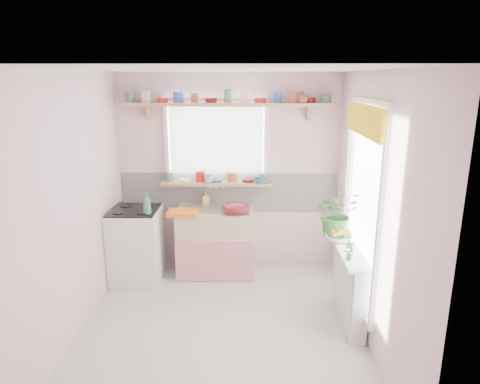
{
  "coord_description": "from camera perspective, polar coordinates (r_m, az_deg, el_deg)",
  "views": [
    {
      "loc": [
        0.28,
        -3.76,
        2.44
      ],
      "look_at": [
        0.17,
        0.55,
        1.27
      ],
      "focal_mm": 32.0,
      "sensor_mm": 36.0,
      "label": 1
    }
  ],
  "objects": [
    {
      "name": "fruit",
      "position": [
        4.62,
        13.07,
        -5.19
      ],
      "size": [
        0.2,
        0.14,
        0.1
      ],
      "color": "orange",
      "rests_on": "fruit_bowl"
    },
    {
      "name": "soap_bottle_sink",
      "position": [
        5.5,
        -4.57,
        -0.77
      ],
      "size": [
        0.08,
        0.08,
        0.18
      ],
      "primitive_type": "imported",
      "rotation": [
        0.0,
        0.0,
        -0.02
      ],
      "color": "#EBDA68",
      "rests_on": "sink_unit"
    },
    {
      "name": "sill_crockery",
      "position": [
        5.4,
        -3.37,
        1.98
      ],
      "size": [
        1.35,
        0.11,
        0.12
      ],
      "color": "#3F7F4C",
      "rests_on": "windowsill"
    },
    {
      "name": "herb_pot",
      "position": [
        4.16,
        14.33,
        -7.57
      ],
      "size": [
        0.1,
        0.07,
        0.19
      ],
      "primitive_type": "imported",
      "rotation": [
        0.0,
        0.0,
        0.02
      ],
      "color": "#2B6D2D",
      "rests_on": "radiator_ledge"
    },
    {
      "name": "sill_cup",
      "position": [
        5.35,
        -4.19,
        1.73
      ],
      "size": [
        0.13,
        0.13,
        0.09
      ],
      "primitive_type": "imported",
      "rotation": [
        0.0,
        0.0,
        -0.11
      ],
      "color": "beige",
      "rests_on": "windowsill"
    },
    {
      "name": "cooker",
      "position": [
        5.39,
        -13.64,
        -6.91
      ],
      "size": [
        0.58,
        0.58,
        0.93
      ],
      "color": "white",
      "rests_on": "ground"
    },
    {
      "name": "colander",
      "position": [
        5.1,
        -0.56,
        -2.18
      ],
      "size": [
        0.41,
        0.41,
        0.15
      ],
      "primitive_type": "ellipsoid",
      "rotation": [
        0.0,
        0.0,
        0.27
      ],
      "color": "maroon",
      "rests_on": "sink_unit"
    },
    {
      "name": "dish_tray",
      "position": [
        5.18,
        -7.61,
        -2.71
      ],
      "size": [
        0.38,
        0.29,
        0.04
      ],
      "primitive_type": "cube",
      "rotation": [
        0.0,
        0.0,
        0.03
      ],
      "color": "orange",
      "rests_on": "sink_unit"
    },
    {
      "name": "jade_plant",
      "position": [
        4.68,
        12.83,
        -2.74
      ],
      "size": [
        0.5,
        0.44,
        0.52
      ],
      "primitive_type": "imported",
      "rotation": [
        0.0,
        0.0,
        0.06
      ],
      "color": "#356F2C",
      "rests_on": "radiator_ledge"
    },
    {
      "name": "fruit_bowl",
      "position": [
        4.63,
        12.97,
        -5.9
      ],
      "size": [
        0.34,
        0.34,
        0.07
      ],
      "primitive_type": "imported",
      "rotation": [
        0.0,
        0.0,
        -0.21
      ],
      "color": "silver",
      "rests_on": "radiator_ledge"
    },
    {
      "name": "room",
      "position": [
        4.76,
        5.96,
        2.04
      ],
      "size": [
        3.2,
        3.2,
        3.2
      ],
      "color": "beige",
      "rests_on": "ground"
    },
    {
      "name": "cooker_bottle",
      "position": [
        5.01,
        -12.32,
        -1.49
      ],
      "size": [
        0.1,
        0.1,
        0.24
      ],
      "primitive_type": "imported",
      "rotation": [
        0.0,
        0.0,
        0.06
      ],
      "color": "#468C58",
      "rests_on": "cooker"
    },
    {
      "name": "shelf_crockery",
      "position": [
        5.25,
        -1.88,
        12.42
      ],
      "size": [
        2.47,
        0.11,
        0.12
      ],
      "color": "#3F7F4C",
      "rests_on": "pine_shelf"
    },
    {
      "name": "sink_unit",
      "position": [
        5.46,
        -3.22,
        -6.5
      ],
      "size": [
        0.95,
        0.65,
        1.11
      ],
      "color": "white",
      "rests_on": "ground"
    },
    {
      "name": "sill_bowl",
      "position": [
        5.33,
        2.82,
        1.53
      ],
      "size": [
        0.21,
        0.21,
        0.06
      ],
      "primitive_type": "imported",
      "rotation": [
        0.0,
        0.0,
        -0.11
      ],
      "color": "#2F669A",
      "rests_on": "windowsill"
    },
    {
      "name": "shelf_vase",
      "position": [
        5.22,
        8.36,
        12.43
      ],
      "size": [
        0.15,
        0.15,
        0.14
      ],
      "primitive_type": "imported",
      "rotation": [
        0.0,
        0.0,
        0.08
      ],
      "color": "#9C4330",
      "rests_on": "pine_shelf"
    },
    {
      "name": "radiator_ledge",
      "position": [
        4.57,
        14.43,
        -11.93
      ],
      "size": [
        0.22,
        0.95,
        0.78
      ],
      "color": "white",
      "rests_on": "ground"
    },
    {
      "name": "windowsill",
      "position": [
        5.42,
        -3.18,
        1.2
      ],
      "size": [
        1.4,
        0.22,
        0.04
      ],
      "primitive_type": "cube",
      "color": "tan",
      "rests_on": "room"
    },
    {
      "name": "pine_shelf",
      "position": [
        5.25,
        -1.68,
        11.61
      ],
      "size": [
        2.52,
        0.24,
        0.04
      ],
      "primitive_type": "cube",
      "color": "tan",
      "rests_on": "room"
    }
  ]
}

